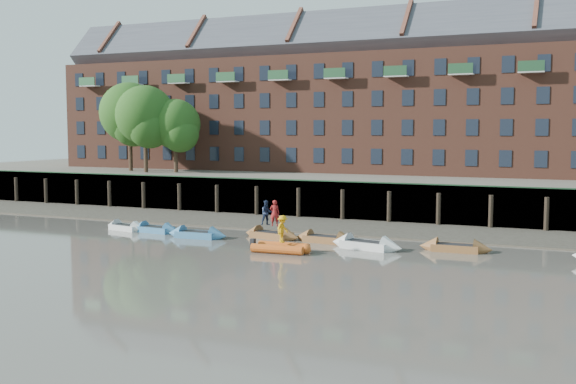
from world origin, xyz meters
The scene contains 18 objects.
ground centered at (0.00, 0.00, 0.00)m, with size 220.00×220.00×0.00m, color #5D5850.
foreshore centered at (0.00, 18.00, 0.00)m, with size 110.00×8.00×0.50m, color #3D382F.
mud_band centered at (0.00, 14.60, 0.00)m, with size 110.00×1.60×0.10m, color #4C4336.
river_wall centered at (0.00, 22.38, 1.59)m, with size 110.00×1.23×3.30m.
bank_terrace centered at (0.00, 36.00, 1.60)m, with size 110.00×28.00×3.20m, color #5E594D.
apartment_terrace centered at (0.00, 36.99, 12.82)m, with size 80.60×15.56×20.98m.
tree_cluster centered at (-25.62, 27.35, 9.00)m, with size 11.76×7.74×9.40m.
rowboat_0 centered at (-15.35, 10.06, 0.21)m, with size 4.20×1.93×1.17m.
rowboat_1 centered at (-12.65, 10.02, 0.22)m, with size 4.34×1.62×1.23m.
rowboat_2 centered at (-8.49, 9.04, 0.23)m, with size 4.61×1.54×1.32m.
rowboat_3 centered at (-3.57, 10.88, 0.23)m, with size 4.71×2.17×1.32m.
rowboat_4 centered at (0.46, 10.78, 0.23)m, with size 4.52×1.68×1.28m.
rowboat_5 centered at (3.74, 9.48, 0.25)m, with size 5.14×2.35×1.44m.
rowboat_6 centered at (9.14, 10.80, 0.23)m, with size 4.53×1.41×1.31m.
rib_tender centered at (-0.68, 6.28, 0.28)m, with size 3.72×1.88×0.64m.
person_rower_a centered at (-3.28, 10.80, 1.81)m, with size 0.67×0.44×1.84m, color maroon.
person_rower_b centered at (-4.00, 11.04, 1.76)m, with size 0.85×0.66×1.75m, color #19233F.
person_rib_crew centered at (-0.72, 6.33, 1.45)m, with size 1.10×0.63×1.71m, color orange.
Camera 1 is at (15.91, -31.54, 7.61)m, focal length 42.00 mm.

